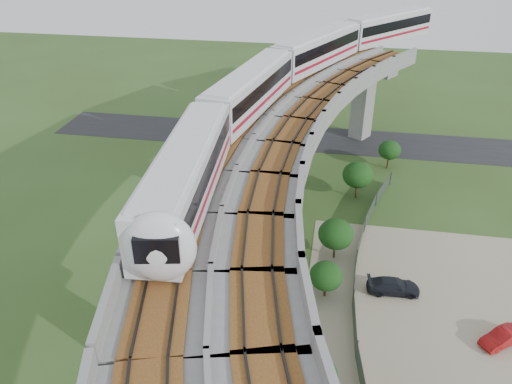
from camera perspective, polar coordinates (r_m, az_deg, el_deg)
ground at (r=38.89m, az=-1.81°, el=-11.34°), size 160.00×160.00×0.00m
dirt_lot at (r=37.72m, az=19.64°, el=-15.06°), size 18.00×26.00×0.04m
asphalt_road at (r=64.27m, az=3.55°, el=6.29°), size 60.00×8.00×0.03m
viaduct at (r=33.15m, az=4.46°, el=-0.20°), size 19.58×73.98×11.40m
metro_train at (r=47.84m, az=5.66°, el=13.55°), size 21.42×58.65×3.64m
fence at (r=38.06m, az=13.04°, el=-11.87°), size 3.87×38.73×1.50m
tree_0 at (r=57.23m, az=15.03°, el=4.66°), size 2.46×2.46×3.30m
tree_1 at (r=50.26m, az=11.56°, el=1.93°), size 3.04×3.04×3.89m
tree_2 at (r=41.32m, az=9.11°, el=-4.77°), size 2.90×2.90×3.63m
tree_3 at (r=37.67m, az=8.01°, el=-9.48°), size 2.50×2.50×2.97m
tree_4 at (r=30.64m, az=7.40°, el=-19.95°), size 2.00×2.00×3.17m
car_red at (r=38.42m, az=26.34°, el=-14.66°), size 3.35×2.86×1.09m
car_dark at (r=39.83m, az=15.42°, el=-10.32°), size 4.08×1.93×1.15m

